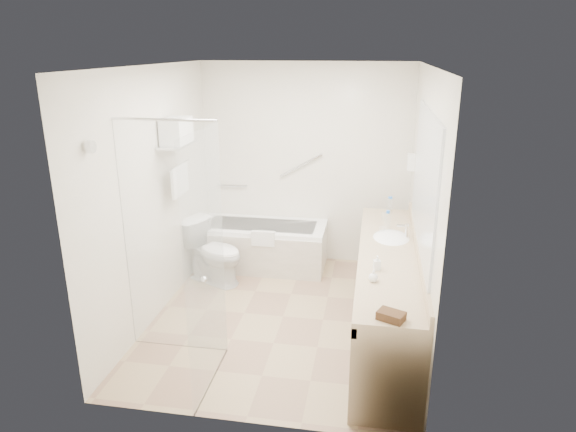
% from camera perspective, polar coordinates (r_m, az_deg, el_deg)
% --- Properties ---
extents(floor, '(3.20, 3.20, 0.00)m').
position_cam_1_polar(floor, '(5.42, -0.54, -11.09)').
color(floor, tan).
rests_on(floor, ground).
extents(ceiling, '(2.60, 3.20, 0.10)m').
position_cam_1_polar(ceiling, '(4.72, -0.64, 16.36)').
color(ceiling, white).
rests_on(ceiling, wall_back).
extents(wall_back, '(2.60, 0.10, 2.50)m').
position_cam_1_polar(wall_back, '(6.46, 1.95, 5.70)').
color(wall_back, silver).
rests_on(wall_back, ground).
extents(wall_front, '(2.60, 0.10, 2.50)m').
position_cam_1_polar(wall_front, '(3.46, -5.31, -5.85)').
color(wall_front, silver).
rests_on(wall_front, ground).
extents(wall_left, '(0.10, 3.20, 2.50)m').
position_cam_1_polar(wall_left, '(5.31, -14.55, 2.30)').
color(wall_left, silver).
rests_on(wall_left, ground).
extents(wall_right, '(0.10, 3.20, 2.50)m').
position_cam_1_polar(wall_right, '(4.88, 14.63, 0.89)').
color(wall_right, silver).
rests_on(wall_right, ground).
extents(bathtub, '(1.60, 0.73, 0.59)m').
position_cam_1_polar(bathtub, '(6.49, -2.96, -3.26)').
color(bathtub, white).
rests_on(bathtub, floor).
extents(grab_bar_short, '(0.40, 0.03, 0.03)m').
position_cam_1_polar(grab_bar_short, '(6.68, -6.24, 3.38)').
color(grab_bar_short, silver).
rests_on(grab_bar_short, wall_back).
extents(grab_bar_long, '(0.53, 0.03, 0.33)m').
position_cam_1_polar(grab_bar_long, '(6.43, 1.45, 5.64)').
color(grab_bar_long, silver).
rests_on(grab_bar_long, wall_back).
extents(shower_enclosure, '(0.96, 0.91, 2.11)m').
position_cam_1_polar(shower_enclosure, '(4.31, -11.10, -3.79)').
color(shower_enclosure, silver).
rests_on(shower_enclosure, floor).
extents(towel_shelf, '(0.24, 0.55, 0.81)m').
position_cam_1_polar(towel_shelf, '(5.46, -12.24, 8.35)').
color(towel_shelf, silver).
rests_on(towel_shelf, wall_left).
extents(vanity_counter, '(0.55, 2.70, 0.95)m').
position_cam_1_polar(vanity_counter, '(4.93, 10.99, -6.23)').
color(vanity_counter, tan).
rests_on(vanity_counter, floor).
extents(sink, '(0.40, 0.52, 0.14)m').
position_cam_1_polar(sink, '(5.23, 11.38, -2.65)').
color(sink, white).
rests_on(sink, vanity_counter).
extents(faucet, '(0.03, 0.03, 0.14)m').
position_cam_1_polar(faucet, '(5.20, 13.05, -1.60)').
color(faucet, silver).
rests_on(faucet, vanity_counter).
extents(mirror, '(0.02, 2.00, 1.20)m').
position_cam_1_polar(mirror, '(4.65, 14.94, 3.87)').
color(mirror, silver).
rests_on(mirror, wall_right).
extents(hairdryer_unit, '(0.08, 0.10, 0.18)m').
position_cam_1_polar(hairdryer_unit, '(5.84, 13.53, 5.84)').
color(hairdryer_unit, white).
rests_on(hairdryer_unit, wall_right).
extents(toilet, '(0.86, 0.69, 0.73)m').
position_cam_1_polar(toilet, '(6.09, -8.23, -4.01)').
color(toilet, white).
rests_on(toilet, floor).
extents(amenity_basket, '(0.22, 0.19, 0.06)m').
position_cam_1_polar(amenity_basket, '(3.71, 11.39, -10.81)').
color(amenity_basket, '#462B19').
rests_on(amenity_basket, vanity_counter).
extents(soap_bottle_a, '(0.09, 0.14, 0.06)m').
position_cam_1_polar(soap_bottle_a, '(4.46, 9.84, -5.54)').
color(soap_bottle_a, white).
rests_on(soap_bottle_a, vanity_counter).
extents(soap_bottle_b, '(0.09, 0.11, 0.08)m').
position_cam_1_polar(soap_bottle_b, '(4.23, 9.47, -6.71)').
color(soap_bottle_b, white).
rests_on(soap_bottle_b, vanity_counter).
extents(water_bottle_left, '(0.07, 0.07, 0.22)m').
position_cam_1_polar(water_bottle_left, '(5.37, 10.99, -0.61)').
color(water_bottle_left, silver).
rests_on(water_bottle_left, vanity_counter).
extents(water_bottle_mid, '(0.06, 0.06, 0.18)m').
position_cam_1_polar(water_bottle_mid, '(6.00, 11.17, 1.23)').
color(water_bottle_mid, silver).
rests_on(water_bottle_mid, vanity_counter).
extents(water_bottle_right, '(0.06, 0.06, 0.20)m').
position_cam_1_polar(water_bottle_right, '(5.96, 11.32, 1.16)').
color(water_bottle_right, silver).
rests_on(water_bottle_right, vanity_counter).
extents(drinking_glass_near, '(0.07, 0.07, 0.09)m').
position_cam_1_polar(drinking_glass_near, '(5.72, 10.65, -0.01)').
color(drinking_glass_near, silver).
rests_on(drinking_glass_near, vanity_counter).
extents(drinking_glass_far, '(0.07, 0.07, 0.08)m').
position_cam_1_polar(drinking_glass_far, '(5.29, 10.42, -1.56)').
color(drinking_glass_far, silver).
rests_on(drinking_glass_far, vanity_counter).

